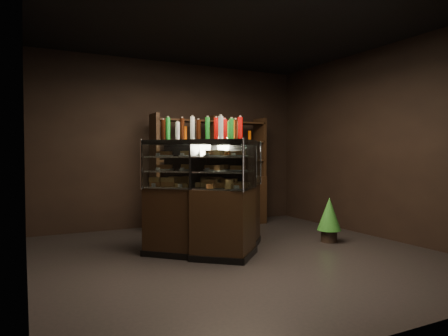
{
  "coord_description": "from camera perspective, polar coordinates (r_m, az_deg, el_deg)",
  "views": [
    {
      "loc": [
        -2.52,
        -4.5,
        1.32
      ],
      "look_at": [
        -0.21,
        0.07,
        1.14
      ],
      "focal_mm": 32.0,
      "sensor_mm": 36.0,
      "label": 1
    }
  ],
  "objects": [
    {
      "name": "ground",
      "position": [
        5.32,
        2.45,
        -12.34
      ],
      "size": [
        5.0,
        5.0,
        0.0
      ],
      "primitive_type": "plane",
      "color": "black",
      "rests_on": "ground"
    },
    {
      "name": "back_shelving",
      "position": [
        7.26,
        -1.9,
        -3.58
      ],
      "size": [
        2.19,
        0.48,
        2.0
      ],
      "rotation": [
        0.0,
        0.0,
        0.03
      ],
      "color": "black",
      "rests_on": "ground"
    },
    {
      "name": "potted_conifer",
      "position": [
        6.21,
        14.8,
        -6.26
      ],
      "size": [
        0.35,
        0.35,
        0.76
      ],
      "rotation": [
        0.0,
        0.0,
        0.11
      ],
      "color": "black",
      "rests_on": "ground"
    },
    {
      "name": "display_case",
      "position": [
        5.37,
        -1.36,
        -6.74
      ],
      "size": [
        1.88,
        1.5,
        1.51
      ],
      "rotation": [
        0.0,
        0.0,
        0.04
      ],
      "color": "black",
      "rests_on": "ground"
    },
    {
      "name": "food_display",
      "position": [
        5.31,
        -1.34,
        -0.08
      ],
      "size": [
        1.43,
        1.06,
        0.46
      ],
      "color": "#CA8C48",
      "rests_on": "display_case"
    },
    {
      "name": "bottles_top",
      "position": [
        5.32,
        -1.38,
        5.49
      ],
      "size": [
        1.26,
        0.92,
        0.3
      ],
      "color": "#D8590A",
      "rests_on": "display_case"
    },
    {
      "name": "room_shell",
      "position": [
        5.2,
        2.48,
        8.88
      ],
      "size": [
        5.02,
        5.02,
        3.01
      ],
      "color": "black",
      "rests_on": "ground"
    }
  ]
}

